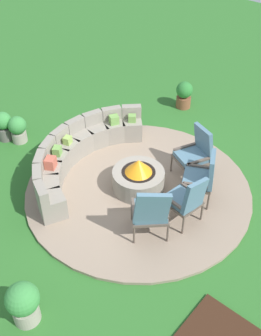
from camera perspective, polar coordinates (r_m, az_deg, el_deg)
ground_plane at (r=8.03m, az=1.08°, el=-3.06°), size 24.00×24.00×0.00m
patio_circle at (r=8.01m, az=1.09°, el=-2.91°), size 4.40×4.40×0.06m
fire_pit at (r=7.82m, az=1.11°, el=-1.33°), size 1.01×1.01×0.69m
curved_stone_bench at (r=8.42m, az=-7.32°, el=2.11°), size 3.39×1.53×0.73m
lounge_chair_front_left at (r=6.74m, az=2.82°, el=-6.05°), size 0.84×0.87×1.14m
lounge_chair_front_right at (r=7.05m, az=7.87°, el=-4.34°), size 0.62×0.64×1.04m
lounge_chair_back_left at (r=7.54m, az=10.05°, el=-1.11°), size 0.79×0.78×1.04m
lounge_chair_back_right at (r=8.06m, az=9.14°, el=2.23°), size 0.79×0.78×1.09m
potted_plant_0 at (r=6.13m, az=-14.79°, el=-17.76°), size 0.49×0.49×0.74m
potted_plant_1 at (r=9.60m, az=-17.41°, el=5.81°), size 0.40×0.40×0.69m
potted_plant_2 at (r=9.45m, az=-15.53°, el=5.35°), size 0.41×0.41×0.63m
potted_plant_3 at (r=10.46m, az=7.53°, el=10.24°), size 0.41×0.41×0.69m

